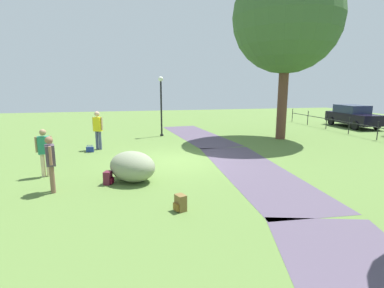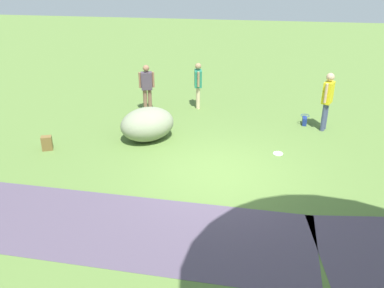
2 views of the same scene
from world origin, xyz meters
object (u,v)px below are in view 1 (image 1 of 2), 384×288
(large_shade_tree, at_px, (287,18))
(parked_coupe_black, at_px, (353,116))
(passerby_on_path, at_px, (51,160))
(backpack_by_boulder, at_px, (108,178))
(lawn_boulder, at_px, (132,166))
(spare_backpack_on_lawn, at_px, (180,203))
(man_near_boulder, at_px, (44,150))
(frisbee_on_grass, at_px, (141,154))
(woman_with_handbag, at_px, (98,127))
(lamp_post, at_px, (161,100))
(handbag_on_grass, at_px, (90,149))

(large_shade_tree, distance_m, parked_coupe_black, 9.81)
(passerby_on_path, bearing_deg, backpack_by_boulder, 104.21)
(lawn_boulder, xyz_separation_m, spare_backpack_on_lawn, (2.60, 1.06, -0.28))
(man_near_boulder, height_order, frisbee_on_grass, man_near_boulder)
(man_near_boulder, xyz_separation_m, backpack_by_boulder, (1.28, 2.06, -0.72))
(lawn_boulder, distance_m, parked_coupe_black, 18.25)
(woman_with_handbag, bearing_deg, lawn_boulder, 15.54)
(woman_with_handbag, bearing_deg, man_near_boulder, -18.52)
(parked_coupe_black, bearing_deg, man_near_boulder, -66.09)
(lawn_boulder, height_order, man_near_boulder, man_near_boulder)
(passerby_on_path, bearing_deg, lawn_boulder, 103.66)
(lamp_post, relative_size, frisbee_on_grass, 12.91)
(woman_with_handbag, distance_m, parked_coupe_black, 17.63)
(spare_backpack_on_lawn, distance_m, parked_coupe_black, 18.88)
(large_shade_tree, height_order, passerby_on_path, large_shade_tree)
(woman_with_handbag, xyz_separation_m, passerby_on_path, (5.71, -0.80, -0.12))
(man_near_boulder, bearing_deg, passerby_on_path, 18.57)
(lamp_post, relative_size, lawn_boulder, 1.72)
(handbag_on_grass, bearing_deg, large_shade_tree, 97.87)
(large_shade_tree, xyz_separation_m, parked_coupe_black, (-3.27, 7.36, -5.60))
(spare_backpack_on_lawn, relative_size, parked_coupe_black, 0.09)
(woman_with_handbag, relative_size, spare_backpack_on_lawn, 4.47)
(man_near_boulder, height_order, handbag_on_grass, man_near_boulder)
(passerby_on_path, height_order, spare_backpack_on_lawn, passerby_on_path)
(handbag_on_grass, height_order, frisbee_on_grass, handbag_on_grass)
(passerby_on_path, relative_size, handbag_on_grass, 4.94)
(large_shade_tree, height_order, woman_with_handbag, large_shade_tree)
(backpack_by_boulder, bearing_deg, lamp_post, 162.79)
(frisbee_on_grass, bearing_deg, lamp_post, 162.43)
(backpack_by_boulder, xyz_separation_m, spare_backpack_on_lawn, (2.43, 1.81, 0.00))
(lamp_post, height_order, man_near_boulder, lamp_post)
(backpack_by_boulder, bearing_deg, parked_coupe_black, 119.96)
(lawn_boulder, relative_size, man_near_boulder, 1.26)
(woman_with_handbag, xyz_separation_m, backpack_by_boulder, (5.34, 0.70, -0.85))
(passerby_on_path, distance_m, parked_coupe_black, 20.47)
(handbag_on_grass, distance_m, parked_coupe_black, 18.11)
(backpack_by_boulder, bearing_deg, passerby_on_path, -75.79)
(man_near_boulder, bearing_deg, large_shade_tree, 113.90)
(lawn_boulder, bearing_deg, backpack_by_boulder, -77.44)
(woman_with_handbag, bearing_deg, backpack_by_boulder, 7.43)
(woman_with_handbag, distance_m, handbag_on_grass, 1.10)
(passerby_on_path, bearing_deg, lamp_post, 155.05)
(spare_backpack_on_lawn, xyz_separation_m, frisbee_on_grass, (-6.33, -0.63, -0.18))
(man_near_boulder, bearing_deg, parked_coupe_black, 113.91)
(passerby_on_path, distance_m, handbag_on_grass, 5.27)
(passerby_on_path, bearing_deg, frisbee_on_grass, 147.99)
(large_shade_tree, xyz_separation_m, lawn_boulder, (6.04, -8.34, -5.93))
(frisbee_on_grass, bearing_deg, large_shade_tree, 106.29)
(large_shade_tree, xyz_separation_m, passerby_on_path, (6.59, -10.58, -5.48))
(spare_backpack_on_lawn, bearing_deg, man_near_boulder, -133.85)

